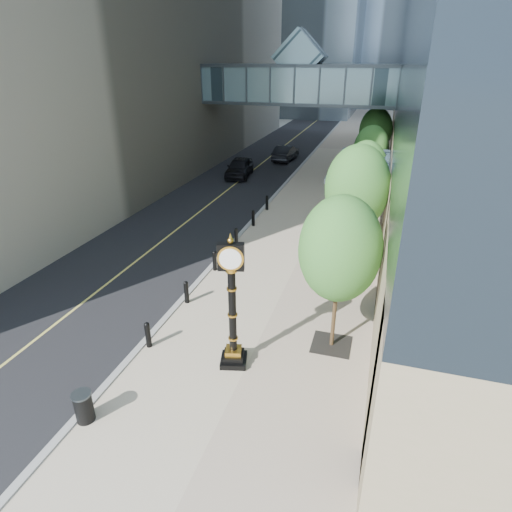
# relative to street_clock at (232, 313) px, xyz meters

# --- Properties ---
(ground) EXTENTS (320.00, 320.00, 0.00)m
(ground) POSITION_rel_street_clock_xyz_m (-0.53, -1.03, -2.07)
(ground) COLOR gray
(ground) RESTS_ON ground
(road) EXTENTS (8.00, 180.00, 0.02)m
(road) POSITION_rel_street_clock_xyz_m (-7.53, 38.97, -2.06)
(road) COLOR black
(road) RESTS_ON ground
(sidewalk) EXTENTS (8.00, 180.00, 0.06)m
(sidewalk) POSITION_rel_street_clock_xyz_m (0.47, 38.97, -2.04)
(sidewalk) COLOR tan
(sidewalk) RESTS_ON ground
(curb) EXTENTS (0.25, 180.00, 0.07)m
(curb) POSITION_rel_street_clock_xyz_m (-3.53, 38.97, -2.03)
(curb) COLOR gray
(curb) RESTS_ON ground
(skywalk) EXTENTS (17.00, 4.20, 5.80)m
(skywalk) POSITION_rel_street_clock_xyz_m (-3.53, 26.97, 5.65)
(skywalk) COLOR slate
(skywalk) RESTS_ON ground
(entrance_canopy) EXTENTS (3.00, 8.00, 4.38)m
(entrance_canopy) POSITION_rel_street_clock_xyz_m (2.95, 12.97, 2.13)
(entrance_canopy) COLOR #383F44
(entrance_canopy) RESTS_ON ground
(bollard_row) EXTENTS (0.20, 16.20, 0.90)m
(bollard_row) POSITION_rel_street_clock_xyz_m (-3.23, 7.97, -1.56)
(bollard_row) COLOR black
(bollard_row) RESTS_ON sidewalk
(street_trees) EXTENTS (2.95, 28.76, 6.07)m
(street_trees) POSITION_rel_street_clock_xyz_m (3.07, 14.45, 1.77)
(street_trees) COLOR black
(street_trees) RESTS_ON sidewalk
(street_clock) EXTENTS (1.05, 1.05, 4.63)m
(street_clock) POSITION_rel_street_clock_xyz_m (0.00, 0.00, 0.00)
(street_clock) COLOR black
(street_clock) RESTS_ON sidewalk
(trash_bin) EXTENTS (0.68, 0.68, 0.90)m
(trash_bin) POSITION_rel_street_clock_xyz_m (-3.23, -3.63, -1.56)
(trash_bin) COLOR black
(trash_bin) RESTS_ON sidewalk
(pedestrian) EXTENTS (0.66, 0.47, 1.68)m
(pedestrian) POSITION_rel_street_clock_xyz_m (3.29, 8.27, -1.17)
(pedestrian) COLOR #A6A298
(pedestrian) RESTS_ON sidewalk
(car_near) EXTENTS (2.46, 4.95, 1.62)m
(car_near) POSITION_rel_street_clock_xyz_m (-7.97, 24.12, -1.24)
(car_near) COLOR black
(car_near) RESTS_ON road
(car_far) EXTENTS (1.91, 4.68, 1.51)m
(car_far) POSITION_rel_street_clock_xyz_m (-5.60, 31.69, -1.29)
(car_far) COLOR black
(car_far) RESTS_ON road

